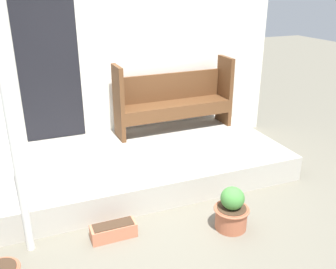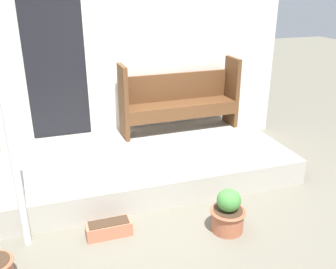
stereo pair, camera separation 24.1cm
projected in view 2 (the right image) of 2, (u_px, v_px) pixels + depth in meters
ground_plane at (153, 212)px, 4.18m from camera, size 24.00×24.00×0.00m
porch_slab at (147, 162)px, 4.98m from camera, size 3.62×1.85×0.32m
house_wall at (125, 64)px, 5.38m from camera, size 4.82×0.08×2.60m
support_post at (8, 128)px, 3.22m from camera, size 0.07×0.07×2.43m
bench at (179, 97)px, 5.48m from camera, size 1.75×0.43×1.04m
flower_pot_middle at (228, 213)px, 3.80m from camera, size 0.37×0.37×0.47m
planter_box_rect at (109, 229)px, 3.77m from camera, size 0.45×0.18×0.15m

